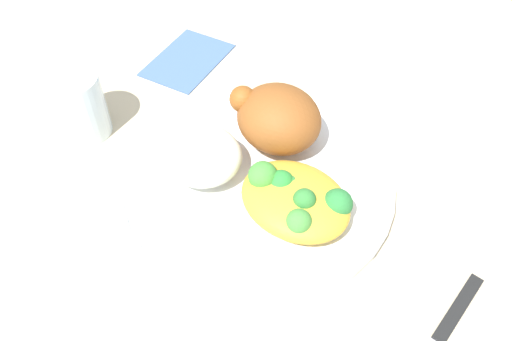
{
  "coord_description": "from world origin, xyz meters",
  "views": [
    {
      "loc": [
        -0.24,
        0.28,
        0.44
      ],
      "look_at": [
        0.0,
        0.0,
        0.03
      ],
      "focal_mm": 37.48,
      "sensor_mm": 36.0,
      "label": 1
    }
  ],
  "objects": [
    {
      "name": "plate",
      "position": [
        0.0,
        0.0,
        0.01
      ],
      "size": [
        0.29,
        0.29,
        0.02
      ],
      "color": "white",
      "rests_on": "ground_plane"
    },
    {
      "name": "napkin",
      "position": [
        0.21,
        -0.11,
        0.0
      ],
      "size": [
        0.1,
        0.13,
        0.0
      ],
      "primitive_type": "cube",
      "rotation": [
        0.0,
        0.0,
        0.2
      ],
      "color": "#47669E",
      "rests_on": "ground_plane"
    },
    {
      "name": "mac_cheese_with_broccoli",
      "position": [
        -0.06,
        0.01,
        0.03
      ],
      "size": [
        0.11,
        0.09,
        0.04
      ],
      "color": "gold",
      "rests_on": "plate"
    },
    {
      "name": "knife",
      "position": [
        -0.23,
        0.03,
        0.0
      ],
      "size": [
        0.02,
        0.19,
        0.01
      ],
      "color": "black",
      "rests_on": "ground_plane"
    },
    {
      "name": "ground_plane",
      "position": [
        0.0,
        0.0,
        0.0
      ],
      "size": [
        2.0,
        2.0,
        0.0
      ],
      "primitive_type": "plane",
      "color": "beige"
    },
    {
      "name": "water_glass",
      "position": [
        0.21,
        0.06,
        0.04
      ],
      "size": [
        0.06,
        0.06,
        0.08
      ],
      "primitive_type": "cylinder",
      "color": "silver",
      "rests_on": "ground_plane"
    },
    {
      "name": "roasted_chicken",
      "position": [
        0.02,
        -0.06,
        0.05
      ],
      "size": [
        0.1,
        0.09,
        0.07
      ],
      "color": "brown",
      "rests_on": "plate"
    },
    {
      "name": "fork",
      "position": [
        -0.18,
        0.03,
        0.0
      ],
      "size": [
        0.02,
        0.14,
        0.01
      ],
      "color": "#B2B2B7",
      "rests_on": "ground_plane"
    },
    {
      "name": "rice_pile",
      "position": [
        0.05,
        0.03,
        0.04
      ],
      "size": [
        0.09,
        0.08,
        0.04
      ],
      "primitive_type": "ellipsoid",
      "color": "white",
      "rests_on": "plate"
    }
  ]
}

